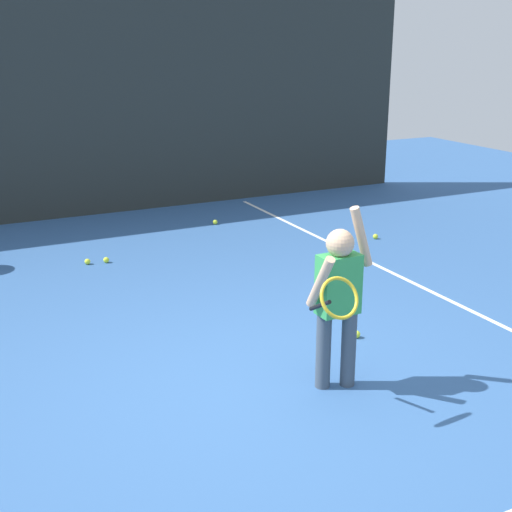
# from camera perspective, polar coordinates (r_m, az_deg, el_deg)

# --- Properties ---
(ground_plane) EXTENTS (20.00, 20.00, 0.00)m
(ground_plane) POSITION_cam_1_polar(r_m,az_deg,el_deg) (5.16, -0.65, -10.99)
(ground_plane) COLOR #335B93
(court_line_sideline) EXTENTS (0.05, 9.00, 0.00)m
(court_line_sideline) POSITION_cam_1_polar(r_m,az_deg,el_deg) (7.22, 14.40, -2.92)
(court_line_sideline) COLOR white
(court_line_sideline) RESTS_ON ground
(back_fence_windscreen) EXTENTS (10.79, 0.08, 3.22)m
(back_fence_windscreen) POSITION_cam_1_polar(r_m,az_deg,el_deg) (10.06, -15.24, 12.17)
(back_fence_windscreen) COLOR #282D2B
(back_fence_windscreen) RESTS_ON ground
(fence_post_2) EXTENTS (0.09, 0.09, 3.37)m
(fence_post_2) POSITION_cam_1_polar(r_m,az_deg,el_deg) (10.11, -15.35, 12.61)
(fence_post_2) COLOR slate
(fence_post_2) RESTS_ON ground
(fence_post_3) EXTENTS (0.09, 0.09, 3.37)m
(fence_post_3) POSITION_cam_1_polar(r_m,az_deg,el_deg) (10.92, -1.38, 13.55)
(fence_post_3) COLOR slate
(fence_post_3) RESTS_ON ground
(fence_post_4) EXTENTS (0.09, 0.09, 3.37)m
(fence_post_4) POSITION_cam_1_polar(r_m,az_deg,el_deg) (12.25, 10.16, 13.74)
(fence_post_4) COLOR slate
(fence_post_4) RESTS_ON ground
(tennis_player) EXTENTS (0.70, 0.59, 1.35)m
(tennis_player) POSITION_cam_1_polar(r_m,az_deg,el_deg) (4.93, 6.81, -3.23)
(tennis_player) COLOR #3F4C59
(tennis_player) RESTS_ON ground
(tennis_ball_0) EXTENTS (0.07, 0.07, 0.07)m
(tennis_ball_0) POSITION_cam_1_polar(r_m,az_deg,el_deg) (9.53, -3.40, 2.82)
(tennis_ball_0) COLOR #CCE033
(tennis_ball_0) RESTS_ON ground
(tennis_ball_2) EXTENTS (0.07, 0.07, 0.07)m
(tennis_ball_2) POSITION_cam_1_polar(r_m,az_deg,el_deg) (6.03, 8.30, -6.42)
(tennis_ball_2) COLOR #CCE033
(tennis_ball_2) RESTS_ON ground
(tennis_ball_3) EXTENTS (0.07, 0.07, 0.07)m
(tennis_ball_3) POSITION_cam_1_polar(r_m,az_deg,el_deg) (8.07, -13.76, -0.45)
(tennis_ball_3) COLOR #CCE033
(tennis_ball_3) RESTS_ON ground
(tennis_ball_5) EXTENTS (0.07, 0.07, 0.07)m
(tennis_ball_5) POSITION_cam_1_polar(r_m,az_deg,el_deg) (8.08, -12.28, -0.32)
(tennis_ball_5) COLOR #CCE033
(tennis_ball_5) RESTS_ON ground
(tennis_ball_7) EXTENTS (0.07, 0.07, 0.07)m
(tennis_ball_7) POSITION_cam_1_polar(r_m,az_deg,el_deg) (8.96, 9.85, 1.61)
(tennis_ball_7) COLOR #CCE033
(tennis_ball_7) RESTS_ON ground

